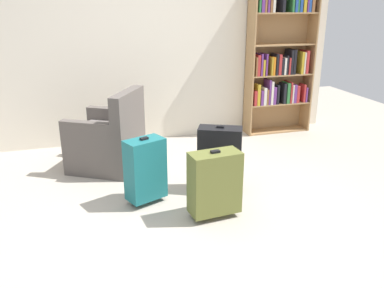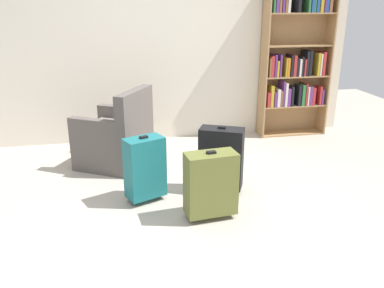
{
  "view_description": "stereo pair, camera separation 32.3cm",
  "coord_description": "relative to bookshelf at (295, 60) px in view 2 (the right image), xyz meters",
  "views": [
    {
      "loc": [
        -0.98,
        -3.27,
        1.82
      ],
      "look_at": [
        0.02,
        0.16,
        0.55
      ],
      "focal_mm": 37.89,
      "sensor_mm": 36.0,
      "label": 1
    },
    {
      "loc": [
        -0.66,
        -3.35,
        1.82
      ],
      "look_at": [
        0.02,
        0.16,
        0.55
      ],
      "focal_mm": 37.89,
      "sensor_mm": 36.0,
      "label": 2
    }
  ],
  "objects": [
    {
      "name": "ground_plane",
      "position": [
        -1.79,
        -1.88,
        -1.05
      ],
      "size": [
        9.02,
        9.02,
        0.0
      ],
      "primitive_type": "plane",
      "color": "#B2A899"
    },
    {
      "name": "armchair",
      "position": [
        -2.46,
        -0.73,
        -0.73
      ],
      "size": [
        0.96,
        0.96,
        0.9
      ],
      "color": "#59514C",
      "rests_on": "ground"
    },
    {
      "name": "suitcase_black",
      "position": [
        -1.46,
        -1.64,
        -0.7
      ],
      "size": [
        0.47,
        0.36,
        0.68
      ],
      "color": "black",
      "rests_on": "ground"
    },
    {
      "name": "back_wall",
      "position": [
        -1.79,
        0.2,
        0.25
      ],
      "size": [
        5.15,
        0.1,
        2.6
      ],
      "primitive_type": "cube",
      "color": "beige",
      "rests_on": "ground"
    },
    {
      "name": "mug",
      "position": [
        -2.01,
        -0.8,
        -1.0
      ],
      "size": [
        0.12,
        0.08,
        0.1
      ],
      "color": "#1E7F4C",
      "rests_on": "ground"
    },
    {
      "name": "bookshelf",
      "position": [
        0.0,
        0.0,
        0.0
      ],
      "size": [
        0.94,
        0.28,
        2.06
      ],
      "color": "#A87F51",
      "rests_on": "ground"
    },
    {
      "name": "suitcase_teal",
      "position": [
        -2.21,
        -1.7,
        -0.71
      ],
      "size": [
        0.41,
        0.33,
        0.65
      ],
      "color": "#19666B",
      "rests_on": "ground"
    },
    {
      "name": "suitcase_olive",
      "position": [
        -1.68,
        -2.14,
        -0.72
      ],
      "size": [
        0.46,
        0.26,
        0.63
      ],
      "color": "brown",
      "rests_on": "ground"
    }
  ]
}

